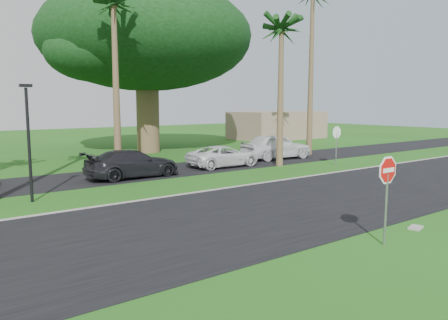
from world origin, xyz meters
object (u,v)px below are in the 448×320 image
car_dark (133,164)px  car_minivan (224,156)px  stop_sign_near (387,182)px  stop_sign_far (337,137)px  car_pickup (276,147)px

car_dark → car_minivan: bearing=-88.0°
stop_sign_near → stop_sign_far: size_ratio=1.00×
stop_sign_far → car_pickup: size_ratio=0.51×
stop_sign_far → car_minivan: (-6.07, 3.74, -1.13)m
stop_sign_near → car_minivan: 15.75m
car_minivan → stop_sign_far: bearing=-120.7°
car_dark → car_pickup: car_pickup is taller
stop_sign_near → car_pickup: stop_sign_near is taller
car_minivan → car_pickup: bearing=-79.8°
stop_sign_near → stop_sign_far: (11.50, 11.00, 0.00)m
stop_sign_near → stop_sign_far: same height
stop_sign_near → car_dark: (-0.81, 14.40, -1.04)m
stop_sign_far → car_dark: 12.81m
car_pickup → car_minivan: bearing=105.2°
car_minivan → car_pickup: size_ratio=0.90×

